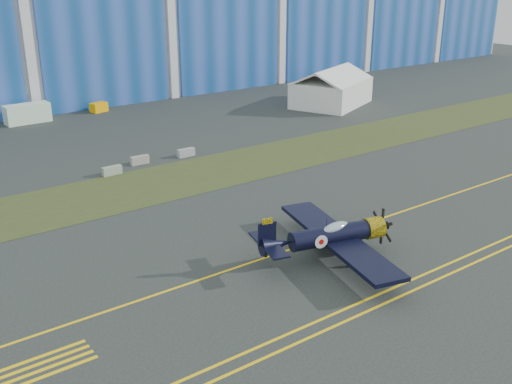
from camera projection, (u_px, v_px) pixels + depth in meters
ground at (233, 233)px, 47.65m from camera, size 260.00×260.00×0.00m
grass_median at (152, 185)px, 58.21m from camera, size 260.00×10.00×0.02m
taxiway_centreline at (271, 256)px, 43.87m from camera, size 200.00×0.20×0.02m
edge_line_near at (365, 312)px, 36.70m from camera, size 80.00×0.20×0.02m
edge_line_far at (354, 305)px, 37.45m from camera, size 80.00×0.20×0.02m
hold_short_ladder at (37, 368)px, 31.57m from camera, size 6.00×2.40×0.02m
warbird at (330, 235)px, 42.89m from camera, size 14.66×16.41×4.16m
tent at (332, 86)px, 90.85m from camera, size 14.83×13.10×5.71m
shipping_container at (27, 113)px, 81.00m from camera, size 5.95×2.55×2.54m
tug at (99, 107)px, 87.29m from camera, size 2.60×1.98×1.35m
gse_box at (323, 78)px, 109.13m from camera, size 3.03×1.73×1.77m
barrier_a at (112, 171)px, 60.83m from camera, size 2.02×0.67×0.90m
barrier_b at (140, 160)px, 64.16m from camera, size 2.02×0.68×0.90m
barrier_c at (186, 153)px, 66.72m from camera, size 2.00×0.61×0.90m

